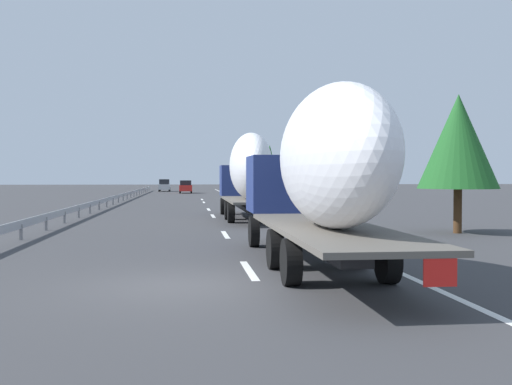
{
  "coord_description": "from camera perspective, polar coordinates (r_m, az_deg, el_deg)",
  "views": [
    {
      "loc": [
        -13.27,
        -0.23,
        2.4
      ],
      "look_at": [
        16.73,
        -3.67,
        1.6
      ],
      "focal_mm": 42.36,
      "sensor_mm": 36.0,
      "label": 1
    }
  ],
  "objects": [
    {
      "name": "road_sign",
      "position": [
        48.75,
        1.08,
        1.44
      ],
      "size": [
        0.1,
        0.9,
        3.38
      ],
      "color": "gray",
      "rests_on": "ground_plane"
    },
    {
      "name": "tree_0",
      "position": [
        78.53,
        2.95,
        2.76
      ],
      "size": [
        2.74,
        2.74,
        6.31
      ],
      "color": "#472D19",
      "rests_on": "ground_plane"
    },
    {
      "name": "tree_3",
      "position": [
        26.93,
        18.56,
        4.57
      ],
      "size": [
        3.38,
        3.38,
        5.88
      ],
      "color": "#472D19",
      "rests_on": "ground_plane"
    },
    {
      "name": "truck_lead",
      "position": [
        33.3,
        -0.74,
        1.89
      ],
      "size": [
        12.83,
        2.55,
        4.72
      ],
      "color": "navy",
      "rests_on": "ground_plane"
    },
    {
      "name": "lane_stripe_2",
      "position": [
        36.72,
        -4.09,
        -2.23
      ],
      "size": [
        3.2,
        0.2,
        0.01
      ],
      "primitive_type": "cube",
      "color": "white",
      "rests_on": "ground_plane"
    },
    {
      "name": "lane_stripe_5",
      "position": [
        63.29,
        -5.13,
        -0.66
      ],
      "size": [
        3.2,
        0.2,
        0.01
      ],
      "primitive_type": "cube",
      "color": "white",
      "rests_on": "ground_plane"
    },
    {
      "name": "tree_1",
      "position": [
        92.33,
        1.31,
        2.76
      ],
      "size": [
        2.86,
        2.86,
        7.25
      ],
      "color": "#472D19",
      "rests_on": "ground_plane"
    },
    {
      "name": "ground_plane",
      "position": [
        53.33,
        -6.79,
        -1.07
      ],
      "size": [
        260.0,
        260.0,
        0.0
      ],
      "primitive_type": "plane",
      "color": "#38383A"
    },
    {
      "name": "car_red_compact",
      "position": [
        87.52,
        -6.66,
        0.55
      ],
      "size": [
        4.49,
        1.82,
        1.85
      ],
      "color": "red",
      "rests_on": "ground_plane"
    },
    {
      "name": "guardrail_median",
      "position": [
        56.65,
        -12.86,
        -0.36
      ],
      "size": [
        94.0,
        0.1,
        0.76
      ],
      "color": "#9EA0A5",
      "rests_on": "ground_plane"
    },
    {
      "name": "car_silver_hatch",
      "position": [
        98.37,
        -8.64,
        0.67
      ],
      "size": [
        4.71,
        1.8,
        1.96
      ],
      "color": "#ADB2B7",
      "rests_on": "ground_plane"
    },
    {
      "name": "lane_stripe_0",
      "position": [
        15.54,
        -0.67,
        -7.35
      ],
      "size": [
        3.2,
        0.2,
        0.01
      ],
      "primitive_type": "cube",
      "color": "white",
      "rests_on": "ground_plane"
    },
    {
      "name": "lane_stripe_1",
      "position": [
        24.95,
        -2.92,
        -3.99
      ],
      "size": [
        3.2,
        0.2,
        0.01
      ],
      "primitive_type": "cube",
      "color": "white",
      "rests_on": "ground_plane"
    },
    {
      "name": "edge_line_right",
      "position": [
        58.56,
        -1.38,
        -0.83
      ],
      "size": [
        110.0,
        0.2,
        0.01
      ],
      "primitive_type": "cube",
      "color": "white",
      "rests_on": "ground_plane"
    },
    {
      "name": "tree_2",
      "position": [
        89.12,
        0.16,
        2.39
      ],
      "size": [
        3.05,
        3.05,
        6.08
      ],
      "color": "#472D19",
      "rests_on": "ground_plane"
    },
    {
      "name": "truck_trailing",
      "position": [
        15.38,
        6.12,
        2.06
      ],
      "size": [
        13.75,
        2.55,
        4.52
      ],
      "color": "navy",
      "rests_on": "ground_plane"
    },
    {
      "name": "lane_stripe_4",
      "position": [
        56.34,
        -4.95,
        -0.92
      ],
      "size": [
        3.2,
        0.2,
        0.01
      ],
      "primitive_type": "cube",
      "color": "white",
      "rests_on": "ground_plane"
    },
    {
      "name": "lane_stripe_3",
      "position": [
        44.03,
        -4.5,
        -1.61
      ],
      "size": [
        3.2,
        0.2,
        0.01
      ],
      "primitive_type": "cube",
      "color": "white",
      "rests_on": "ground_plane"
    }
  ]
}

